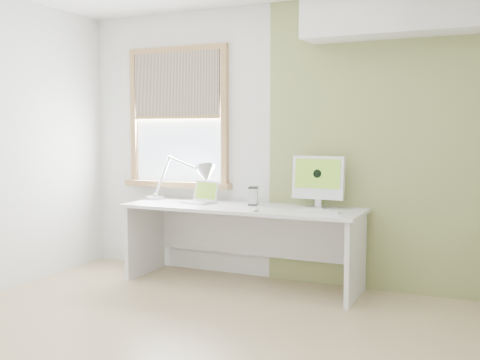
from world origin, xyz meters
The scene contains 12 objects.
room centered at (0.00, 0.00, 1.30)m, with size 4.04×3.54×2.64m.
accent_wall centered at (1.00, 1.74, 1.30)m, with size 2.00×0.02×2.60m, color #899C58.
soffit centered at (1.20, 1.57, 2.40)m, with size 1.60×0.40×0.42m, color white.
window centered at (-1.00, 1.71, 1.54)m, with size 1.20×0.14×1.42m.
desk centered at (-0.13, 1.44, 0.53)m, with size 2.20×0.70×0.73m.
desk_lamp centered at (-0.72, 1.58, 0.96)m, with size 0.80×0.35×0.44m.
laptop centered at (-0.59, 1.46, 0.78)m, with size 0.34×0.30×0.21m.
phone_dock centered at (-0.09, 1.57, 0.76)m, with size 0.07×0.07×0.12m.
external_drive centered at (-0.08, 1.52, 0.81)m, with size 0.11×0.15×0.17m.
imac centered at (0.53, 1.57, 0.99)m, with size 0.47×0.16×0.46m.
keyboard centered at (0.60, 1.26, 0.74)m, with size 0.40×0.13×0.02m.
mouse centered at (0.10, 1.14, 0.75)m, with size 0.06×0.11×0.03m, color white.
Camera 1 is at (1.97, -3.26, 1.41)m, focal length 42.34 mm.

